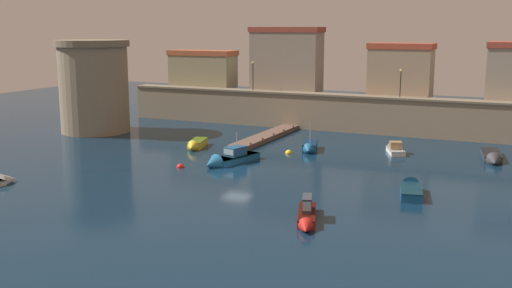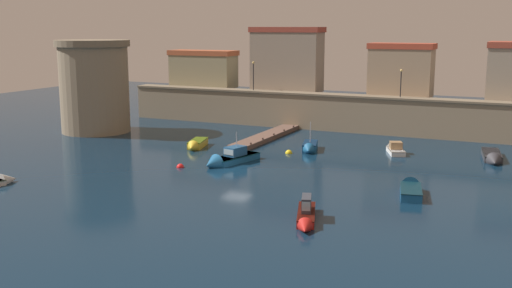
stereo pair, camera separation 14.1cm
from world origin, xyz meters
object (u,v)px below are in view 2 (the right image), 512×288
fortress_tower (94,86)px  moored_boat_2 (395,149)px  quay_lamp_0 (253,71)px  moored_boat_3 (310,147)px  moored_boat_4 (196,144)px  moored_boat_1 (228,159)px  moored_boat_5 (493,157)px  moored_boat_7 (306,216)px  mooring_buoy_0 (289,153)px  quay_lamp_1 (401,79)px  moored_boat_0 (411,189)px  mooring_buoy_1 (180,167)px

fortress_tower → moored_boat_2: (36.96, 2.81, -5.38)m
quay_lamp_0 → moored_boat_2: bearing=-26.4°
moored_boat_2 → fortress_tower: bearing=72.1°
moored_boat_3 → moored_boat_4: moored_boat_3 is taller
moored_boat_1 → moored_boat_2: bearing=146.5°
moored_boat_4 → moored_boat_5: size_ratio=0.75×
quay_lamp_0 → moored_boat_5: bearing=-18.9°
moored_boat_7 → mooring_buoy_0: moored_boat_7 is taller
fortress_tower → moored_boat_7: bearing=-32.2°
fortress_tower → moored_boat_5: bearing=3.5°
quay_lamp_0 → quay_lamp_1: size_ratio=1.14×
fortress_tower → moored_boat_3: (28.59, -0.26, -5.33)m
moored_boat_1 → moored_boat_7: moored_boat_1 is taller
moored_boat_2 → moored_boat_4: size_ratio=0.91×
moored_boat_0 → moored_boat_3: moored_boat_3 is taller
moored_boat_1 → mooring_buoy_0: 7.84m
quay_lamp_1 → moored_boat_3: quay_lamp_1 is taller
moored_boat_2 → moored_boat_1: bearing=109.7°
moored_boat_1 → moored_boat_3: moored_boat_3 is taller
moored_boat_1 → mooring_buoy_1: bearing=-30.7°
moored_boat_5 → quay_lamp_1: bearing=-141.4°
quay_lamp_0 → moored_boat_7: 42.67m
fortress_tower → mooring_buoy_0: fortress_tower is taller
moored_boat_4 → moored_boat_1: bearing=35.8°
moored_boat_0 → moored_boat_2: size_ratio=1.17×
quay_lamp_0 → moored_boat_7: quay_lamp_0 is taller
moored_boat_3 → moored_boat_7: 24.17m
fortress_tower → moored_boat_5: (46.62, 2.84, -5.42)m
fortress_tower → quay_lamp_0: 20.62m
fortress_tower → moored_boat_3: size_ratio=2.39×
moored_boat_4 → quay_lamp_0: bearing=168.7°
moored_boat_0 → moored_boat_4: moored_boat_0 is taller
moored_boat_4 → fortress_tower: bearing=-118.6°
fortress_tower → moored_boat_2: bearing=4.3°
moored_boat_1 → moored_boat_7: 18.99m
moored_boat_1 → moored_boat_7: (13.09, -13.75, 0.01)m
moored_boat_1 → moored_boat_3: 10.40m
moored_boat_4 → mooring_buoy_0: bearing=83.5°
moored_boat_2 → moored_boat_5: size_ratio=0.68×
moored_boat_0 → moored_boat_1: (-18.14, 3.52, 0.08)m
quay_lamp_1 → moored_boat_4: (-18.33, -17.38, -6.48)m
moored_boat_3 → moored_boat_5: 18.30m
quay_lamp_0 → mooring_buoy_0: 20.79m
quay_lamp_0 → quay_lamp_1: bearing=-0.0°
quay_lamp_0 → moored_boat_3: quay_lamp_0 is taller
fortress_tower → quay_lamp_0: size_ratio=2.99×
quay_lamp_0 → moored_boat_0: bearing=-45.2°
quay_lamp_1 → moored_boat_1: size_ratio=0.47×
quay_lamp_0 → moored_boat_0: quay_lamp_0 is taller
moored_boat_1 → fortress_tower: bearing=-97.1°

